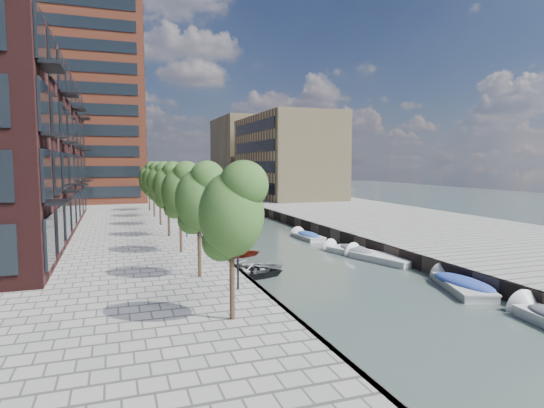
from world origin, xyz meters
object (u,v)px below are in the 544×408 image
tree_3 (168,184)px  motorboat_2 (375,258)px  motorboat_4 (351,251)px  sloop_0 (241,277)px  tree_1 (199,196)px  sloop_2 (231,256)px  tree_6 (149,176)px  sloop_1 (219,252)px  motorboat_3 (306,236)px  tree_5 (153,178)px  tree_4 (160,180)px  sloop_3 (249,274)px  car (235,193)px  sloop_4 (214,244)px  motorboat_0 (459,284)px  tree_2 (180,188)px  bridge (186,193)px  tree_0 (231,208)px

tree_3 → motorboat_2: bearing=-35.3°
motorboat_4 → sloop_0: bearing=-158.1°
tree_1 → sloop_2: size_ratio=1.37×
tree_6 → motorboat_4: bearing=-65.3°
tree_6 → sloop_1: 24.71m
tree_3 → motorboat_2: tree_3 is taller
sloop_1 → motorboat_3: motorboat_3 is taller
tree_5 → sloop_1: tree_5 is taller
tree_4 → motorboat_3: tree_4 is taller
tree_6 → sloop_3: tree_6 is taller
tree_5 → car: 30.46m
sloop_4 → tree_4: bearing=54.9°
tree_6 → sloop_1: tree_6 is taller
sloop_3 → motorboat_4: size_ratio=0.94×
sloop_2 → motorboat_0: 16.07m
tree_6 → tree_4: bearing=-90.0°
car → tree_1: bearing=-85.4°
tree_3 → motorboat_3: size_ratio=1.29×
tree_6 → tree_2: bearing=-90.0°
sloop_3 → sloop_2: bearing=-6.9°
bridge → motorboat_0: (5.46, -64.58, -1.18)m
bridge → motorboat_3: bridge is taller
tree_5 → tree_6: size_ratio=1.00×
tree_1 → sloop_4: 16.15m
sloop_2 → car: size_ratio=1.12×
tree_4 → sloop_1: bearing=-70.5°
sloop_2 → sloop_3: 5.46m
tree_6 → motorboat_4: tree_6 is taller
tree_3 → tree_4: same height
tree_0 → sloop_1: 19.21m
tree_3 → tree_6: bearing=90.0°
tree_0 → tree_1: bearing=90.0°
sloop_2 → motorboat_2: 10.59m
sloop_4 → motorboat_3: size_ratio=0.99×
tree_6 → sloop_1: (3.50, -23.88, -5.31)m
tree_3 → motorboat_4: size_ratio=1.15×
tree_2 → motorboat_4: 13.89m
tree_5 → sloop_0: size_ratio=1.16×
sloop_0 → motorboat_0: motorboat_0 is taller
sloop_0 → sloop_3: bearing=-28.6°
sloop_1 → tree_3: bearing=64.1°
tree_3 → sloop_4: tree_3 is taller
motorboat_0 → sloop_1: bearing=125.4°
sloop_3 → tree_1: bearing=128.8°
sloop_3 → motorboat_0: bearing=-129.6°
tree_6 → motorboat_3: (12.58, -20.35, -5.12)m
sloop_2 → sloop_3: (-0.22, -5.46, 0.00)m
tree_4 → tree_5: (0.00, 7.00, 0.00)m
sloop_3 → motorboat_3: 14.18m
tree_4 → sloop_0: 19.08m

